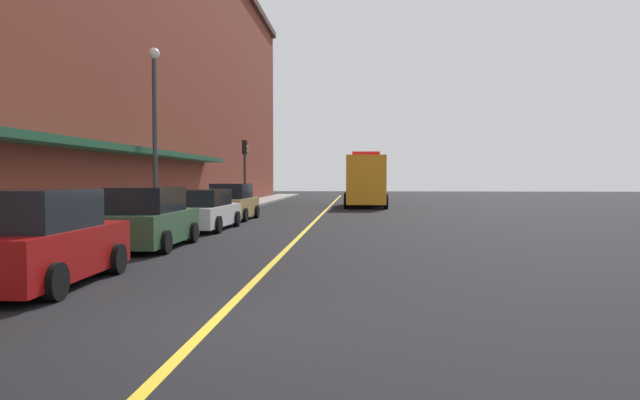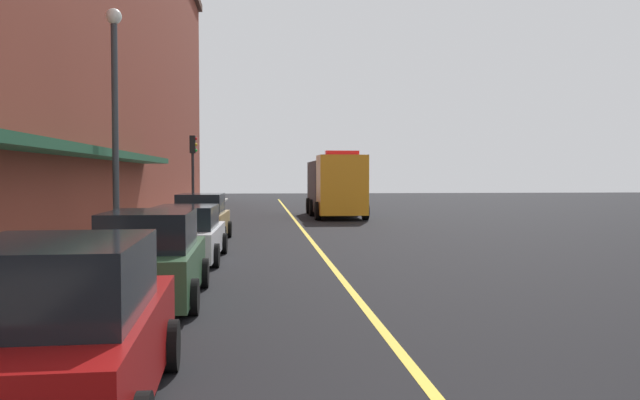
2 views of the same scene
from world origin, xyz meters
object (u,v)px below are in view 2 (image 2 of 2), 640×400
parked_car_3 (202,219)px  parking_meter_0 (7,276)px  parked_car_0 (60,334)px  parked_car_1 (152,259)px  street_lamp_left (115,105)px  parked_car_2 (187,235)px  utility_truck (335,186)px  traffic_light_near (193,161)px  parking_meter_1 (111,235)px

parked_car_3 → parking_meter_0: size_ratio=3.16×
parked_car_0 → parked_car_1: (-0.07, 5.90, -0.02)m
parking_meter_0 → street_lamp_left: (-0.60, 9.46, 3.34)m
parked_car_2 → parked_car_1: bearing=-179.2°
utility_truck → traffic_light_near: 8.84m
parking_meter_1 → parking_meter_0: bearing=-90.0°
utility_truck → parking_meter_0: 29.16m
parked_car_3 → parking_meter_1: (-1.32, -8.61, 0.24)m
parked_car_0 → parked_car_3: size_ratio=1.04×
utility_truck → traffic_light_near: size_ratio=1.91×
parking_meter_1 → street_lamp_left: (-0.60, 3.37, 3.34)m
utility_truck → parked_car_2: bearing=-19.5°
parked_car_1 → parked_car_3: 11.28m
parked_car_0 → parking_meter_0: size_ratio=3.29×
traffic_light_near → parked_car_0: bearing=-87.0°
parked_car_2 → utility_truck: size_ratio=0.60×
utility_truck → parking_meter_1: 23.35m
parked_car_0 → street_lamp_left: (-2.03, 11.93, 3.56)m
parked_car_2 → parking_meter_0: size_ratio=3.67×
parked_car_2 → utility_truck: 19.86m
parked_car_1 → parked_car_3: (-0.05, 11.28, -0.00)m
utility_truck → parked_car_0: bearing=-12.3°
parked_car_3 → parking_meter_1: bearing=173.2°
parked_car_2 → street_lamp_left: 4.16m
parking_meter_1 → traffic_light_near: traffic_light_near is taller
parked_car_1 → street_lamp_left: size_ratio=0.64×
utility_truck → parking_meter_1: utility_truck is taller
parked_car_0 → parked_car_3: parked_car_0 is taller
traffic_light_near → parked_car_1: bearing=-86.4°
parked_car_1 → parking_meter_0: bearing=157.3°
parked_car_2 → traffic_light_near: size_ratio=1.13×
parked_car_2 → parking_meter_0: 9.43m
parked_car_2 → utility_truck: utility_truck is taller
parked_car_0 → parking_meter_1: (-1.43, 8.56, 0.22)m
parked_car_1 → parking_meter_1: parked_car_1 is taller
parking_meter_0 → parked_car_1: bearing=68.2°
parked_car_1 → traffic_light_near: (-1.31, 20.71, 2.34)m
street_lamp_left → parked_car_3: bearing=69.9°
parked_car_0 → parking_meter_0: (-1.43, 2.47, 0.22)m
parked_car_0 → parking_meter_0: parked_car_0 is taller
parked_car_0 → parked_car_1: bearing=-1.5°
parked_car_3 → parked_car_2: bearing=-177.3°
parked_car_1 → parking_meter_1: (-1.37, 2.67, 0.24)m
parked_car_0 → utility_truck: bearing=-14.1°
parked_car_3 → parking_meter_0: parked_car_3 is taller
parked_car_2 → traffic_light_near: 15.06m
parked_car_3 → street_lamp_left: bearing=161.8°
parked_car_2 → utility_truck: bearing=-18.0°
utility_truck → street_lamp_left: 20.61m
parked_car_0 → traffic_light_near: 26.74m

